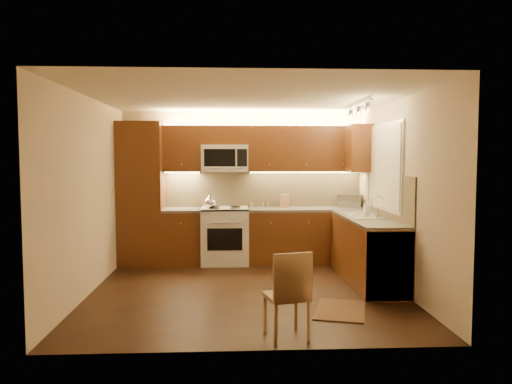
{
  "coord_description": "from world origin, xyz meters",
  "views": [
    {
      "loc": [
        -0.2,
        -6.28,
        1.73
      ],
      "look_at": [
        0.15,
        0.55,
        1.25
      ],
      "focal_mm": 34.37,
      "sensor_mm": 36.0,
      "label": 1
    }
  ],
  "objects": [
    {
      "name": "rug",
      "position": [
        1.03,
        -0.9,
        0.01
      ],
      "size": [
        0.74,
        0.93,
        0.01
      ],
      "primitive_type": "cube",
      "rotation": [
        0.0,
        0.0,
        -0.28
      ],
      "color": "black",
      "rests_on": "floor"
    },
    {
      "name": "ceiling",
      "position": [
        0.0,
        0.0,
        2.5
      ],
      "size": [
        4.0,
        4.0,
        0.01
      ],
      "primitive_type": "cube",
      "color": "beige",
      "rests_on": "ground"
    },
    {
      "name": "spice_jar_a",
      "position": [
        0.33,
        1.82,
        0.95
      ],
      "size": [
        0.05,
        0.05,
        0.09
      ],
      "primitive_type": "cylinder",
      "rotation": [
        0.0,
        0.0,
        -0.18
      ],
      "color": "silver",
      "rests_on": "counter_back_right"
    },
    {
      "name": "pantry",
      "position": [
        -1.65,
        1.7,
        1.15
      ],
      "size": [
        0.7,
        0.6,
        2.3
      ],
      "primitive_type": "cube",
      "color": "#4F2B11",
      "rests_on": "floor"
    },
    {
      "name": "wall_back",
      "position": [
        0.0,
        2.0,
        1.25
      ],
      "size": [
        4.0,
        0.01,
        2.5
      ],
      "primitive_type": "cube",
      "color": "#C0AA8C",
      "rests_on": "ground"
    },
    {
      "name": "sink",
      "position": [
        1.7,
        0.55,
        0.98
      ],
      "size": [
        0.52,
        0.86,
        0.15
      ],
      "primitive_type": null,
      "color": "silver",
      "rests_on": "counter_right"
    },
    {
      "name": "window_frame",
      "position": [
        1.99,
        0.55,
        1.6
      ],
      "size": [
        0.03,
        1.44,
        1.24
      ],
      "primitive_type": "cube",
      "color": "silver",
      "rests_on": "wall_right"
    },
    {
      "name": "kettle",
      "position": [
        -0.54,
        1.55,
        1.04
      ],
      "size": [
        0.25,
        0.25,
        0.24
      ],
      "primitive_type": null,
      "rotation": [
        0.0,
        0.0,
        0.28
      ],
      "color": "silver",
      "rests_on": "stove"
    },
    {
      "name": "stove",
      "position": [
        -0.3,
        1.68,
        0.46
      ],
      "size": [
        0.76,
        0.65,
        0.92
      ],
      "primitive_type": null,
      "color": "silver",
      "rests_on": "floor"
    },
    {
      "name": "wall_left",
      "position": [
        -2.0,
        0.0,
        1.25
      ],
      "size": [
        0.01,
        4.0,
        2.5
      ],
      "primitive_type": "cube",
      "color": "#C0AA8C",
      "rests_on": "ground"
    },
    {
      "name": "soap_bottle",
      "position": [
        1.83,
        0.93,
        0.99
      ],
      "size": [
        0.09,
        0.09,
        0.19
      ],
      "primitive_type": "imported",
      "rotation": [
        0.0,
        0.0,
        0.06
      ],
      "color": "#B7B7BC",
      "rests_on": "counter_right"
    },
    {
      "name": "faucet",
      "position": [
        1.88,
        0.55,
        1.05
      ],
      "size": [
        0.2,
        0.04,
        0.3
      ],
      "primitive_type": null,
      "color": "silver",
      "rests_on": "counter_right"
    },
    {
      "name": "spice_jar_d",
      "position": [
        0.15,
        1.92,
        0.94
      ],
      "size": [
        0.06,
        0.06,
        0.09
      ],
      "primitive_type": "cylinder",
      "rotation": [
        0.0,
        0.0,
        0.32
      ],
      "color": "#9B5B2E",
      "rests_on": "counter_back_right"
    },
    {
      "name": "wall_right",
      "position": [
        2.0,
        0.0,
        1.25
      ],
      "size": [
        0.01,
        4.0,
        2.5
      ],
      "primitive_type": "cube",
      "color": "#C0AA8C",
      "rests_on": "ground"
    },
    {
      "name": "counter_back_right",
      "position": [
        1.04,
        1.7,
        0.88
      ],
      "size": [
        1.92,
        0.6,
        0.04
      ],
      "primitive_type": "cube",
      "color": "#3E3B38",
      "rests_on": "base_cab_back_right"
    },
    {
      "name": "dishwasher",
      "position": [
        1.7,
        -0.3,
        0.43
      ],
      "size": [
        0.58,
        0.6,
        0.84
      ],
      "primitive_type": "cube",
      "color": "silver",
      "rests_on": "floor"
    },
    {
      "name": "backsplash_right",
      "position": [
        1.99,
        0.4,
        1.2
      ],
      "size": [
        0.02,
        2.0,
        0.6
      ],
      "primitive_type": "cube",
      "color": "tan",
      "rests_on": "wall_right"
    },
    {
      "name": "knife_block",
      "position": [
        0.7,
        1.83,
        1.01
      ],
      "size": [
        0.14,
        0.18,
        0.22
      ],
      "primitive_type": "cube",
      "rotation": [
        0.0,
        0.0,
        0.28
      ],
      "color": "#9B6D46",
      "rests_on": "counter_back_right"
    },
    {
      "name": "counter_back_left",
      "position": [
        -0.99,
        1.7,
        0.88
      ],
      "size": [
        0.62,
        0.6,
        0.04
      ],
      "primitive_type": "cube",
      "color": "#3E3B38",
      "rests_on": "base_cab_back_left"
    },
    {
      "name": "base_cab_back_right",
      "position": [
        1.04,
        1.7,
        0.43
      ],
      "size": [
        1.92,
        0.6,
        0.86
      ],
      "primitive_type": "cube",
      "color": "#4F2B11",
      "rests_on": "floor"
    },
    {
      "name": "spice_jar_b",
      "position": [
        0.41,
        1.94,
        0.94
      ],
      "size": [
        0.05,
        0.05,
        0.09
      ],
      "primitive_type": "cylinder",
      "rotation": [
        0.0,
        0.0,
        -0.41
      ],
      "color": "brown",
      "rests_on": "counter_back_right"
    },
    {
      "name": "spice_jar_c",
      "position": [
        0.14,
        1.87,
        0.94
      ],
      "size": [
        0.04,
        0.04,
        0.09
      ],
      "primitive_type": "cylinder",
      "rotation": [
        0.0,
        0.0,
        0.06
      ],
      "color": "silver",
      "rests_on": "counter_back_right"
    },
    {
      "name": "window_blinds",
      "position": [
        1.97,
        0.55,
        1.6
      ],
      "size": [
        0.02,
        1.36,
        1.16
      ],
      "primitive_type": "cube",
      "color": "silver",
      "rests_on": "wall_right"
    },
    {
      "name": "base_cab_right",
      "position": [
        1.7,
        0.4,
        0.43
      ],
      "size": [
        0.6,
        2.0,
        0.86
      ],
      "primitive_type": "cube",
      "color": "#4F2B11",
      "rests_on": "floor"
    },
    {
      "name": "backsplash_back",
      "position": [
        0.35,
        1.99,
        1.2
      ],
      "size": [
        3.3,
        0.02,
        0.6
      ],
      "primitive_type": "cube",
      "color": "tan",
      "rests_on": "wall_back"
    },
    {
      "name": "toaster_oven",
      "position": [
        1.78,
        1.78,
        1.01
      ],
      "size": [
        0.43,
        0.37,
        0.23
      ],
      "primitive_type": "cube",
      "rotation": [
        0.0,
        0.0,
        -0.25
      ],
      "color": "silver",
      "rests_on": "counter_back_right"
    },
    {
      "name": "wall_front",
      "position": [
        0.0,
        -2.0,
        1.25
      ],
      "size": [
        4.0,
        0.01,
        2.5
      ],
      "primitive_type": "cube",
      "color": "#C0AA8C",
      "rests_on": "ground"
    },
    {
      "name": "base_cab_back_left",
      "position": [
        -0.99,
        1.7,
        0.43
      ],
      "size": [
        0.62,
        0.6,
        0.86
      ],
      "primitive_type": "cube",
      "color": "#4F2B11",
      "rests_on": "floor"
    },
    {
      "name": "upper_cab_bridge",
      "position": [
        -0.3,
        1.82,
        2.09
      ],
      "size": [
        0.76,
        0.35,
        0.31
      ],
      "primitive_type": "cube",
      "color": "#4F2B11",
      "rests_on": "wall_back"
    },
    {
      "name": "track_light_bar",
      "position": [
        1.55,
        0.4,
        2.46
      ],
      "size": [
        0.04,
        1.2,
        0.03
      ],
      "primitive_type": "cube",
      "color": "silver",
      "rests_on": "ceiling"
    },
    {
      "name": "upper_cab_right_corner",
      "position": [
        1.82,
        1.4,
        1.88
      ],
      "size": [
        0.35,
        0.5,
        0.75
      ],
      "primitive_type": "cube",
      "color": "#4F2B11",
      "rests_on": "wall_right"
    },
    {
      "name": "floor",
      "position": [
        0.0,
        0.0,
        0.0
      ],
      "size": [
        4.0,
        4.0,
        0.01
      ],
      "primitive_type": "cube",
      "color": "black",
      "rests_on": "ground"
    },
    {
      "name": "upper_cab_back_right",
      "position": [
        1.04,
        1.82,
        1.88
      ],
      "size": [
        1.92,
        0.35,
        0.75
      ],
      "primitive_type": "cube",
      "color": "#4F2B11",
      "rests_on": "wall_back"
    },
    {
      "name": "counter_right",
      "position": [
        1.7,
        0.4,
        0.88
      ],
      "size": [
        0.6,
        2.0,
        0.04
      ],
      "primitive_type": "cube",
      "color": "#3E3B38",
      "rests_on": "base_cab_right"
    },
    {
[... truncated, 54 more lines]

